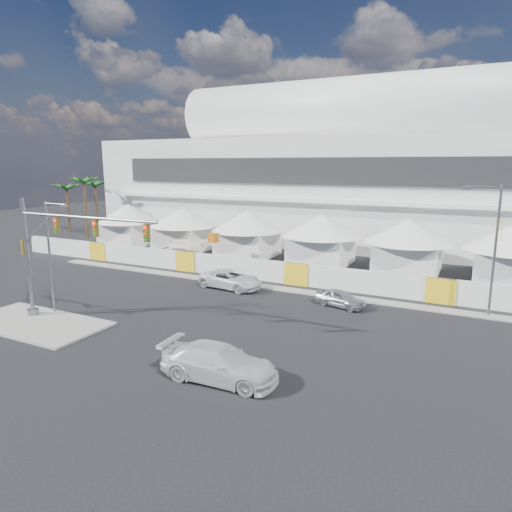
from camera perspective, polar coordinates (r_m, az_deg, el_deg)
The scene contains 15 objects.
ground at distance 32.28m, azimuth -15.05°, elevation -8.24°, with size 160.00×160.00×0.00m, color black.
median_island at distance 34.63m, azimuth -25.91°, elevation -7.54°, with size 10.00×5.00×0.15m, color gray.
far_curb at distance 36.46m, azimuth 24.81°, elevation -6.54°, with size 80.00×1.20×0.12m, color gray.
stadium at distance 65.00m, azimuth 16.58°, elevation 9.93°, with size 80.00×24.80×21.98m.
tent_row at distance 51.13m, azimuth 3.40°, elevation 2.99°, with size 53.40×8.40×5.40m.
hoarding_fence at distance 40.85m, azimuth 5.10°, elevation -2.27°, with size 70.00×0.25×2.00m, color white.
palm_cluster at distance 75.07m, azimuth -19.45°, elevation 7.93°, with size 10.60×10.60×8.55m.
sedan_silver at distance 35.27m, azimuth 10.51°, elevation -5.21°, with size 3.88×1.56×1.32m, color #B2B3B7.
pickup_curb at distance 39.78m, azimuth -3.16°, elevation -2.92°, with size 5.73×2.64×1.59m, color silver.
pickup_near at distance 23.47m, azimuth -4.59°, elevation -13.20°, with size 6.11×2.48×1.77m, color silver.
lot_car_c at distance 50.84m, azimuth -9.28°, elevation 0.04°, with size 5.01×2.04×1.45m, color #BAB9BE.
traffic_mast at distance 33.40m, azimuth -24.29°, elevation 0.29°, with size 11.89×0.80×8.27m.
streetlight_median at distance 35.19m, azimuth -24.23°, elevation 0.76°, with size 2.21×0.22×8.00m.
streetlight_curb at distance 35.27m, azimuth 27.45°, elevation 1.60°, with size 2.76×0.62×9.33m.
boom_lift at distance 51.57m, azimuth -8.58°, elevation 0.46°, with size 6.94×2.05×3.46m.
Camera 1 is at (20.67, -22.37, 10.67)m, focal length 32.00 mm.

